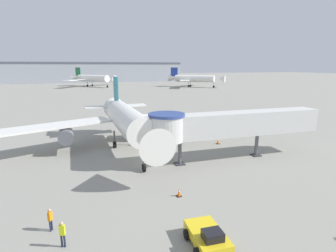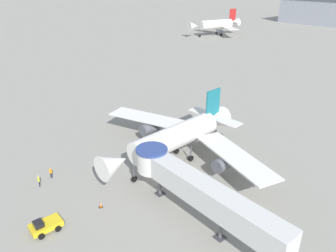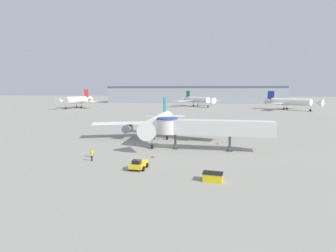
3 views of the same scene
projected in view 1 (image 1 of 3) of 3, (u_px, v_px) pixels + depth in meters
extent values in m
plane|color=gray|center=(150.00, 160.00, 32.11)|extent=(800.00, 800.00, 0.00)
cylinder|color=white|center=(128.00, 120.00, 34.78)|extent=(3.95, 15.41, 3.49)
cone|color=white|center=(152.00, 142.00, 24.75)|extent=(3.60, 3.94, 3.49)
cone|color=white|center=(116.00, 110.00, 42.90)|extent=(3.65, 5.34, 3.49)
cube|color=white|center=(56.00, 126.00, 34.37)|extent=(15.00, 8.58, 0.22)
cube|color=white|center=(182.00, 117.00, 40.48)|extent=(15.04, 7.82, 0.22)
cube|color=#19707F|center=(116.00, 91.00, 41.96)|extent=(0.34, 3.18, 4.54)
cube|color=white|center=(116.00, 106.00, 43.00)|extent=(9.94, 2.52, 0.18)
cylinder|color=#565960|center=(66.00, 136.00, 34.13)|extent=(2.01, 3.23, 1.92)
cylinder|color=#565960|center=(177.00, 126.00, 39.46)|extent=(2.01, 3.23, 1.92)
cylinder|color=#4C4C51|center=(144.00, 159.00, 28.17)|extent=(0.18, 0.18, 2.01)
cylinder|color=black|center=(144.00, 168.00, 28.39)|extent=(0.29, 0.91, 0.90)
cylinder|color=#4C4C51|center=(114.00, 138.00, 36.61)|extent=(0.22, 0.22, 2.01)
cylinder|color=black|center=(115.00, 145.00, 36.83)|extent=(0.43, 0.91, 0.90)
cylinder|color=#4C4C51|center=(136.00, 136.00, 37.68)|extent=(0.22, 0.22, 2.01)
cylinder|color=black|center=(137.00, 142.00, 37.90)|extent=(0.43, 0.91, 0.90)
cube|color=silver|center=(244.00, 123.00, 32.10)|extent=(20.02, 3.13, 2.80)
cylinder|color=silver|center=(167.00, 129.00, 29.24)|extent=(3.90, 3.90, 2.80)
cylinder|color=navy|center=(167.00, 115.00, 28.89)|extent=(4.10, 4.10, 0.30)
cylinder|color=#56565B|center=(180.00, 152.00, 30.34)|extent=(0.44, 0.44, 3.01)
cube|color=#333338|center=(180.00, 164.00, 30.66)|extent=(1.10, 1.10, 0.12)
cylinder|color=#56565B|center=(256.00, 144.00, 33.32)|extent=(0.44, 0.44, 3.01)
cube|color=#333338|center=(256.00, 155.00, 33.64)|extent=(1.10, 1.10, 0.12)
cube|color=yellow|center=(207.00, 236.00, 16.63)|extent=(2.14, 3.51, 0.62)
cube|color=black|center=(213.00, 235.00, 15.77)|extent=(1.23, 1.01, 0.56)
cylinder|color=black|center=(228.00, 247.00, 16.08)|extent=(0.35, 0.71, 0.69)
cylinder|color=black|center=(187.00, 234.00, 17.31)|extent=(0.35, 0.71, 0.69)
cylinder|color=black|center=(215.00, 229.00, 17.85)|extent=(0.35, 0.71, 0.69)
cube|color=black|center=(218.00, 144.00, 38.74)|extent=(0.47, 0.47, 0.04)
cone|color=orange|center=(218.00, 141.00, 38.65)|extent=(0.32, 0.32, 0.73)
cylinder|color=white|center=(218.00, 141.00, 38.63)|extent=(0.18, 0.18, 0.09)
cube|color=black|center=(179.00, 196.00, 23.11)|extent=(0.45, 0.45, 0.04)
cone|color=orange|center=(179.00, 192.00, 23.02)|extent=(0.31, 0.31, 0.71)
cylinder|color=white|center=(179.00, 191.00, 23.00)|extent=(0.17, 0.17, 0.08)
cylinder|color=#1E2338|center=(65.00, 241.00, 16.53)|extent=(0.13, 0.13, 0.86)
cylinder|color=#1E2338|center=(62.00, 241.00, 16.52)|extent=(0.13, 0.13, 0.86)
cube|color=#D1E019|center=(62.00, 230.00, 16.36)|extent=(0.38, 0.29, 0.68)
sphere|color=tan|center=(61.00, 224.00, 16.26)|extent=(0.23, 0.23, 0.23)
cylinder|color=#1E2338|center=(52.00, 225.00, 18.26)|extent=(0.12, 0.12, 0.81)
cylinder|color=#1E2338|center=(50.00, 226.00, 18.10)|extent=(0.12, 0.12, 0.81)
cube|color=orange|center=(50.00, 216.00, 18.02)|extent=(0.32, 0.37, 0.64)
sphere|color=tan|center=(49.00, 210.00, 17.92)|extent=(0.22, 0.22, 0.22)
cylinder|color=white|center=(195.00, 79.00, 144.39)|extent=(19.10, 17.30, 3.84)
cone|color=white|center=(221.00, 79.00, 138.98)|extent=(5.71, 5.67, 3.84)
cone|color=white|center=(174.00, 78.00, 148.96)|extent=(6.87, 6.68, 3.84)
cube|color=white|center=(185.00, 80.00, 137.65)|extent=(10.06, 14.63, 0.22)
cube|color=white|center=(194.00, 79.00, 153.49)|extent=(14.39, 11.46, 0.22)
cube|color=navy|center=(174.00, 72.00, 148.08)|extent=(3.29, 2.90, 4.99)
cube|color=white|center=(173.00, 77.00, 148.91)|extent=(8.31, 8.95, 0.18)
cylinder|color=#4C4C51|center=(214.00, 85.00, 141.04)|extent=(0.18, 0.18, 2.21)
cylinder|color=black|center=(214.00, 87.00, 141.29)|extent=(1.00, 0.92, 1.10)
cylinder|color=#4C4C51|center=(189.00, 84.00, 144.52)|extent=(0.22, 0.22, 2.21)
cylinder|color=black|center=(189.00, 86.00, 144.77)|extent=(1.09, 1.02, 1.10)
cylinder|color=#4C4C51|center=(191.00, 84.00, 147.64)|extent=(0.22, 0.22, 2.21)
cylinder|color=black|center=(191.00, 86.00, 147.89)|extent=(1.09, 1.02, 1.10)
cylinder|color=white|center=(93.00, 78.00, 147.34)|extent=(17.03, 20.05, 3.83)
cone|color=white|center=(112.00, 79.00, 139.44)|extent=(5.61, 5.67, 3.83)
cone|color=white|center=(78.00, 78.00, 154.03)|extent=(6.56, 6.87, 3.83)
cube|color=white|center=(75.00, 80.00, 141.04)|extent=(13.20, 16.25, 0.22)
cube|color=white|center=(102.00, 79.00, 157.31)|extent=(16.85, 10.48, 0.22)
cube|color=#1E6638|center=(78.00, 72.00, 153.11)|extent=(2.82, 3.46, 4.97)
cube|color=white|center=(78.00, 77.00, 154.03)|extent=(10.39, 9.10, 0.18)
cylinder|color=#4C4C51|center=(107.00, 84.00, 142.12)|extent=(0.18, 0.18, 2.20)
cylinder|color=black|center=(107.00, 86.00, 142.37)|extent=(0.89, 1.02, 1.10)
cylinder|color=#4C4C51|center=(87.00, 84.00, 148.10)|extent=(0.22, 0.22, 2.20)
cylinder|color=black|center=(88.00, 86.00, 148.34)|extent=(1.00, 1.11, 1.10)
cylinder|color=#4C4C51|center=(92.00, 83.00, 150.92)|extent=(0.22, 0.22, 2.20)
cylinder|color=black|center=(92.00, 85.00, 151.16)|extent=(1.00, 1.11, 1.10)
cube|color=#999EA8|center=(80.00, 73.00, 190.40)|extent=(146.92, 24.47, 12.97)
cube|color=#4C515B|center=(79.00, 63.00, 188.83)|extent=(146.92, 24.96, 1.20)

